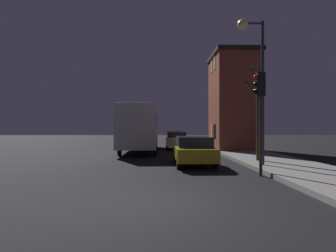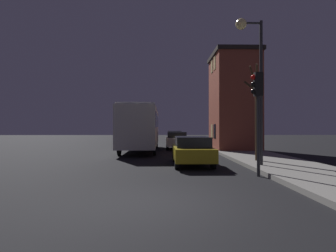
{
  "view_description": "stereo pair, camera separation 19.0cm",
  "coord_description": "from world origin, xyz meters",
  "px_view_note": "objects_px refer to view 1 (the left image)",
  "views": [
    {
      "loc": [
        -0.06,
        -6.38,
        1.84
      ],
      "look_at": [
        0.51,
        13.89,
        1.98
      ],
      "focal_mm": 28.0,
      "sensor_mm": 36.0,
      "label": 1
    },
    {
      "loc": [
        0.13,
        -6.39,
        1.84
      ],
      "look_at": [
        0.51,
        13.89,
        1.98
      ],
      "focal_mm": 28.0,
      "sensor_mm": 36.0,
      "label": 2
    }
  ],
  "objects_px": {
    "bare_tree": "(258,114)",
    "car_near_lane": "(193,150)",
    "bus": "(141,125)",
    "car_mid_lane": "(176,140)",
    "streetlamp": "(253,58)",
    "car_far_lane": "(173,137)",
    "traffic_light": "(260,102)"
  },
  "relations": [
    {
      "from": "streetlamp",
      "to": "bus",
      "type": "bearing_deg",
      "value": 122.47
    },
    {
      "from": "bare_tree",
      "to": "car_near_lane",
      "type": "relative_size",
      "value": 1.17
    },
    {
      "from": "streetlamp",
      "to": "traffic_light",
      "type": "relative_size",
      "value": 1.67
    },
    {
      "from": "streetlamp",
      "to": "car_near_lane",
      "type": "height_order",
      "value": "streetlamp"
    },
    {
      "from": "streetlamp",
      "to": "car_far_lane",
      "type": "height_order",
      "value": "streetlamp"
    },
    {
      "from": "bus",
      "to": "car_mid_lane",
      "type": "xyz_separation_m",
      "value": [
        2.9,
        2.08,
        -1.26
      ]
    },
    {
      "from": "traffic_light",
      "to": "bus",
      "type": "relative_size",
      "value": 0.4
    },
    {
      "from": "car_near_lane",
      "to": "bare_tree",
      "type": "bearing_deg",
      "value": 5.84
    },
    {
      "from": "streetlamp",
      "to": "traffic_light",
      "type": "xyz_separation_m",
      "value": [
        -0.39,
        -1.83,
        -2.13
      ]
    },
    {
      "from": "traffic_light",
      "to": "bare_tree",
      "type": "relative_size",
      "value": 0.82
    },
    {
      "from": "bus",
      "to": "streetlamp",
      "type": "bearing_deg",
      "value": -57.53
    },
    {
      "from": "bus",
      "to": "car_mid_lane",
      "type": "height_order",
      "value": "bus"
    },
    {
      "from": "bare_tree",
      "to": "car_far_lane",
      "type": "distance_m",
      "value": 18.68
    },
    {
      "from": "bare_tree",
      "to": "car_mid_lane",
      "type": "distance_m",
      "value": 10.29
    },
    {
      "from": "bare_tree",
      "to": "traffic_light",
      "type": "bearing_deg",
      "value": -109.23
    },
    {
      "from": "streetlamp",
      "to": "car_mid_lane",
      "type": "distance_m",
      "value": 12.15
    },
    {
      "from": "car_near_lane",
      "to": "car_mid_lane",
      "type": "xyz_separation_m",
      "value": [
        -0.26,
        9.82,
        0.04
      ]
    },
    {
      "from": "bus",
      "to": "car_far_lane",
      "type": "bearing_deg",
      "value": 74.15
    },
    {
      "from": "bus",
      "to": "car_near_lane",
      "type": "distance_m",
      "value": 8.46
    },
    {
      "from": "car_mid_lane",
      "to": "traffic_light",
      "type": "bearing_deg",
      "value": -79.35
    },
    {
      "from": "car_far_lane",
      "to": "traffic_light",
      "type": "bearing_deg",
      "value": -84.13
    },
    {
      "from": "streetlamp",
      "to": "car_mid_lane",
      "type": "bearing_deg",
      "value": 104.29
    },
    {
      "from": "streetlamp",
      "to": "bare_tree",
      "type": "xyz_separation_m",
      "value": [
        0.8,
        1.57,
        -2.44
      ]
    },
    {
      "from": "traffic_light",
      "to": "bus",
      "type": "height_order",
      "value": "traffic_light"
    },
    {
      "from": "car_mid_lane",
      "to": "bare_tree",
      "type": "bearing_deg",
      "value": -69.15
    },
    {
      "from": "bare_tree",
      "to": "car_mid_lane",
      "type": "bearing_deg",
      "value": 110.85
    },
    {
      "from": "traffic_light",
      "to": "car_near_lane",
      "type": "bearing_deg",
      "value": 125.17
    },
    {
      "from": "bare_tree",
      "to": "car_far_lane",
      "type": "bearing_deg",
      "value": 100.59
    },
    {
      "from": "bare_tree",
      "to": "car_mid_lane",
      "type": "xyz_separation_m",
      "value": [
        -3.61,
        9.47,
        -1.75
      ]
    },
    {
      "from": "car_near_lane",
      "to": "car_far_lane",
      "type": "bearing_deg",
      "value": 90.22
    },
    {
      "from": "streetlamp",
      "to": "bare_tree",
      "type": "height_order",
      "value": "streetlamp"
    },
    {
      "from": "streetlamp",
      "to": "car_far_lane",
      "type": "distance_m",
      "value": 20.46
    }
  ]
}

